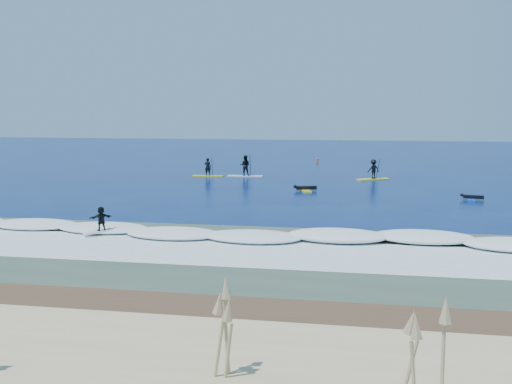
% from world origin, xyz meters
% --- Properties ---
extents(ground, '(160.00, 160.00, 0.00)m').
position_xyz_m(ground, '(0.00, 0.00, 0.00)').
color(ground, '#04184D').
rests_on(ground, ground).
extents(wet_sand_strip, '(90.00, 5.00, 0.08)m').
position_xyz_m(wet_sand_strip, '(0.00, -21.50, 0.00)').
color(wet_sand_strip, '#4D3624').
rests_on(wet_sand_strip, ground).
extents(shallow_water, '(90.00, 13.00, 0.01)m').
position_xyz_m(shallow_water, '(0.00, -14.00, 0.01)').
color(shallow_water, '#364A3C').
rests_on(shallow_water, ground).
extents(breaking_wave, '(40.00, 6.00, 0.30)m').
position_xyz_m(breaking_wave, '(0.00, -10.00, 0.00)').
color(breaking_wave, white).
rests_on(breaking_wave, ground).
extents(whitewater, '(34.00, 5.00, 0.02)m').
position_xyz_m(whitewater, '(0.00, -13.00, 0.00)').
color(whitewater, silver).
rests_on(whitewater, ground).
extents(dune_grass, '(40.00, 4.00, 1.70)m').
position_xyz_m(dune_grass, '(0.00, -27.00, 1.85)').
color(dune_grass, tan).
rests_on(dune_grass, dune).
extents(sup_paddler_left, '(2.91, 0.93, 2.01)m').
position_xyz_m(sup_paddler_left, '(-7.67, 14.21, 0.63)').
color(sup_paddler_left, yellow).
rests_on(sup_paddler_left, ground).
extents(sup_paddler_center, '(3.31, 0.95, 2.30)m').
position_xyz_m(sup_paddler_center, '(-4.25, 14.79, 0.86)').
color(sup_paddler_center, silver).
rests_on(sup_paddler_center, ground).
extents(sup_paddler_right, '(2.97, 2.10, 2.09)m').
position_xyz_m(sup_paddler_right, '(7.40, 14.40, 0.82)').
color(sup_paddler_right, yellow).
rests_on(sup_paddler_right, ground).
extents(prone_paddler_near, '(1.78, 2.33, 0.47)m').
position_xyz_m(prone_paddler_near, '(2.03, 6.50, 0.16)').
color(prone_paddler_near, yellow).
rests_on(prone_paddler_near, ground).
extents(prone_paddler_far, '(1.56, 2.02, 0.41)m').
position_xyz_m(prone_paddler_far, '(13.80, 4.00, 0.14)').
color(prone_paddler_far, blue).
rests_on(prone_paddler_far, ground).
extents(wave_surfer, '(1.66, 1.55, 1.29)m').
position_xyz_m(wave_surfer, '(-6.59, -10.87, 0.75)').
color(wave_surfer, white).
rests_on(wave_surfer, breaking_wave).
extents(marker_buoy, '(0.27, 0.27, 0.65)m').
position_xyz_m(marker_buoy, '(1.45, 29.88, 0.28)').
color(marker_buoy, '#F85516').
rests_on(marker_buoy, ground).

